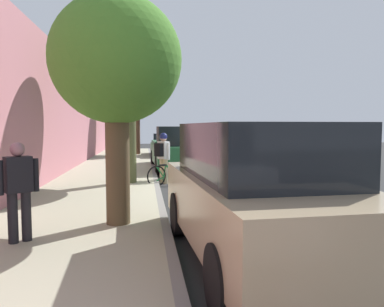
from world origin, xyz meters
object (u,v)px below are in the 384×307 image
at_px(street_tree_far_end, 116,63).
at_px(bicycle_at_curb, 170,174).
at_px(parked_sedan_dark_blue_nearest, 166,145).
at_px(street_tree_near_cyclist, 136,99).
at_px(pedestrian_on_phone, 19,186).
at_px(street_tree_mid_block, 128,62).
at_px(parked_suv_tan_mid, 254,191).
at_px(parked_pickup_green_second, 176,150).
at_px(cyclist_with_backpack, 163,153).

bearing_deg(street_tree_far_end, bicycle_at_curb, -104.24).
xyz_separation_m(parked_sedan_dark_blue_nearest, street_tree_near_cyclist, (1.82, -1.06, 3.00)).
bearing_deg(parked_sedan_dark_blue_nearest, pedestrian_on_phone, 79.44).
height_order(bicycle_at_curb, street_tree_mid_block, street_tree_mid_block).
height_order(parked_suv_tan_mid, pedestrian_on_phone, parked_suv_tan_mid).
height_order(parked_pickup_green_second, bicycle_at_curb, parked_pickup_green_second).
bearing_deg(street_tree_mid_block, street_tree_near_cyclist, -90.00).
distance_m(parked_suv_tan_mid, street_tree_far_end, 3.43).
relative_size(parked_sedan_dark_blue_nearest, parked_suv_tan_mid, 0.92).
height_order(street_tree_far_end, pedestrian_on_phone, street_tree_far_end).
height_order(parked_pickup_green_second, cyclist_with_backpack, parked_pickup_green_second).
xyz_separation_m(bicycle_at_curb, cyclist_with_backpack, (0.22, -0.43, 0.69)).
distance_m(street_tree_mid_block, pedestrian_on_phone, 6.92).
distance_m(parked_pickup_green_second, bicycle_at_curb, 4.28).
distance_m(bicycle_at_curb, cyclist_with_backpack, 0.85).
bearing_deg(parked_sedan_dark_blue_nearest, cyclist_with_backpack, 86.28).
relative_size(cyclist_with_backpack, pedestrian_on_phone, 1.11).
bearing_deg(parked_suv_tan_mid, bicycle_at_curb, -84.22).
bearing_deg(cyclist_with_backpack, parked_suv_tan_mid, 97.10).
bearing_deg(street_tree_far_end, cyclist_with_backpack, -101.08).
bearing_deg(bicycle_at_curb, street_tree_far_end, 75.76).
height_order(parked_sedan_dark_blue_nearest, street_tree_far_end, street_tree_far_end).
bearing_deg(parked_pickup_green_second, bicycle_at_curb, 82.69).
bearing_deg(street_tree_far_end, parked_suv_tan_mid, 138.41).
xyz_separation_m(parked_sedan_dark_blue_nearest, parked_suv_tan_mid, (-0.22, 18.43, 0.27)).
height_order(cyclist_with_backpack, street_tree_mid_block, street_tree_mid_block).
bearing_deg(pedestrian_on_phone, street_tree_near_cyclist, -94.45).
xyz_separation_m(bicycle_at_curb, pedestrian_on_phone, (2.78, 6.18, 0.65)).
xyz_separation_m(parked_suv_tan_mid, street_tree_near_cyclist, (2.05, -19.48, 2.72)).
relative_size(parked_sedan_dark_blue_nearest, cyclist_with_backpack, 2.55).
relative_size(parked_sedan_dark_blue_nearest, street_tree_mid_block, 0.85).
bearing_deg(parked_suv_tan_mid, cyclist_with_backpack, -82.90).
bearing_deg(bicycle_at_curb, parked_sedan_dark_blue_nearest, -92.48).
height_order(bicycle_at_curb, pedestrian_on_phone, pedestrian_on_phone).
bearing_deg(parked_suv_tan_mid, street_tree_mid_block, -73.63).
distance_m(street_tree_near_cyclist, street_tree_far_end, 17.68).
xyz_separation_m(street_tree_far_end, pedestrian_on_phone, (1.45, 0.94, -2.08)).
distance_m(parked_pickup_green_second, pedestrian_on_phone, 10.91).
height_order(parked_pickup_green_second, pedestrian_on_phone, parked_pickup_green_second).
bearing_deg(street_tree_mid_block, parked_suv_tan_mid, 106.37).
height_order(parked_pickup_green_second, street_tree_far_end, street_tree_far_end).
distance_m(parked_sedan_dark_blue_nearest, cyclist_with_backpack, 10.96).
height_order(parked_pickup_green_second, parked_suv_tan_mid, parked_suv_tan_mid).
bearing_deg(pedestrian_on_phone, parked_suv_tan_mid, 165.89).
relative_size(street_tree_near_cyclist, street_tree_far_end, 1.17).
bearing_deg(pedestrian_on_phone, parked_sedan_dark_blue_nearest, -100.56).
bearing_deg(parked_suv_tan_mid, parked_pickup_green_second, -89.11).
relative_size(parked_pickup_green_second, cyclist_with_backpack, 3.09).
bearing_deg(street_tree_far_end, street_tree_near_cyclist, -90.00).
relative_size(bicycle_at_curb, cyclist_with_backpack, 0.90).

